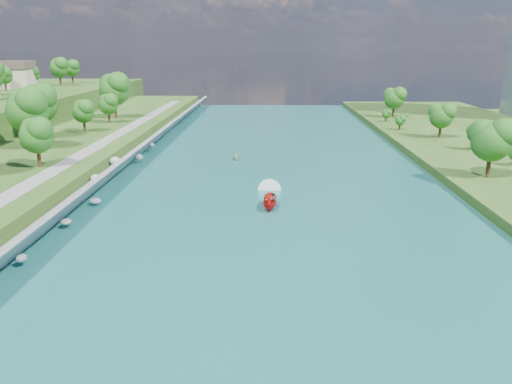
{
  "coord_description": "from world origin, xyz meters",
  "views": [
    {
      "loc": [
        -0.52,
        -52.66,
        21.07
      ],
      "look_at": [
        -2.19,
        11.57,
        2.5
      ],
      "focal_mm": 35.0,
      "sensor_mm": 36.0,
      "label": 1
    }
  ],
  "objects": [
    {
      "name": "trees_east",
      "position": [
        37.71,
        29.17,
        6.08
      ],
      "size": [
        17.44,
        142.36,
        10.98
      ],
      "color": "#175516",
      "rests_on": "berm_east"
    },
    {
      "name": "motorboat",
      "position": [
        -0.36,
        13.09,
        0.91
      ],
      "size": [
        3.6,
        19.22,
        2.07
      ],
      "rotation": [
        0.0,
        0.0,
        3.09
      ],
      "color": "red",
      "rests_on": "river_water"
    },
    {
      "name": "trees_ridge",
      "position": [
        -71.44,
        97.32,
        13.96
      ],
      "size": [
        16.15,
        65.34,
        10.78
      ],
      "color": "#175516",
      "rests_on": "ridge_west"
    },
    {
      "name": "riverside_path",
      "position": [
        -32.5,
        20.0,
        3.55
      ],
      "size": [
        3.0,
        200.0,
        0.1
      ],
      "primitive_type": "cube",
      "color": "gray",
      "rests_on": "berm_west"
    },
    {
      "name": "river_water",
      "position": [
        0.0,
        20.0,
        0.05
      ],
      "size": [
        55.0,
        240.0,
        0.1
      ],
      "primitive_type": "cube",
      "color": "#18585B",
      "rests_on": "ground"
    },
    {
      "name": "riprap_bank",
      "position": [
        -25.85,
        19.44,
        1.8
      ],
      "size": [
        3.91,
        236.0,
        4.05
      ],
      "color": "slate",
      "rests_on": "ground"
    },
    {
      "name": "raft",
      "position": [
        -6.87,
        42.64,
        0.47
      ],
      "size": [
        2.57,
        3.05,
        1.67
      ],
      "rotation": [
        0.0,
        0.0,
        0.31
      ],
      "color": "#909398",
      "rests_on": "river_water"
    },
    {
      "name": "ground",
      "position": [
        0.0,
        0.0,
        0.0
      ],
      "size": [
        260.0,
        260.0,
        0.0
      ],
      "primitive_type": "plane",
      "color": "#2D5119",
      "rests_on": "ground"
    }
  ]
}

